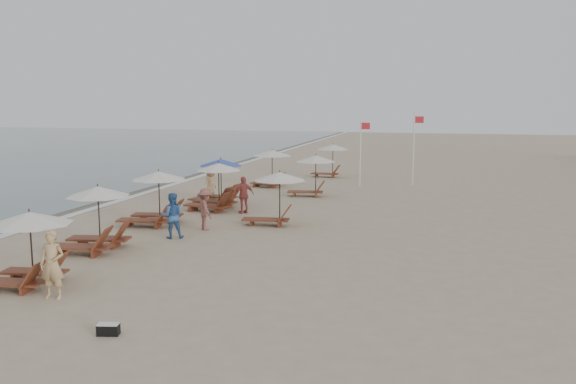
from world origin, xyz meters
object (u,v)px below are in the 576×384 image
(inland_station_1, at_px, (311,171))
(beachgoer_mid_b, at_px, (205,209))
(lounger_station_1, at_px, (92,222))
(beachgoer_mid_a, at_px, (172,216))
(lounger_station_5, at_px, (270,166))
(duffel_bag, at_px, (108,329))
(flag_pole_near, at_px, (361,149))
(lounger_station_2, at_px, (153,200))
(inland_station_2, at_px, (330,156))
(lounger_station_4, at_px, (216,183))
(lounger_station_3, at_px, (213,188))
(beachgoer_near, at_px, (52,264))
(beachgoer_far_b, at_px, (210,183))
(inland_station_0, at_px, (274,193))
(beachgoer_far_a, at_px, (244,195))
(lounger_station_0, at_px, (25,247))

(inland_station_1, xyz_separation_m, beachgoer_mid_b, (-2.19, -9.53, -0.53))
(lounger_station_1, relative_size, beachgoer_mid_a, 1.58)
(lounger_station_5, xyz_separation_m, beachgoer_mid_b, (1.10, -12.49, -0.43))
(duffel_bag, bearing_deg, beachgoer_mid_a, 107.49)
(beachgoer_mid_a, height_order, flag_pole_near, flag_pole_near)
(lounger_station_2, height_order, duffel_bag, lounger_station_2)
(lounger_station_1, bearing_deg, beachgoer_mid_a, 54.31)
(inland_station_2, bearing_deg, lounger_station_5, -116.19)
(lounger_station_4, bearing_deg, beachgoer_mid_b, -71.97)
(beachgoer_mid_b, relative_size, flag_pole_near, 0.42)
(lounger_station_1, bearing_deg, lounger_station_3, 83.04)
(beachgoer_near, distance_m, beachgoer_far_b, 16.34)
(beachgoer_far_b, bearing_deg, inland_station_0, -129.87)
(beachgoer_near, distance_m, duffel_bag, 3.41)
(beachgoer_mid_b, bearing_deg, inland_station_2, -46.78)
(lounger_station_1, bearing_deg, inland_station_2, 79.73)
(lounger_station_1, xyz_separation_m, beachgoer_near, (1.91, -4.73, -0.09))
(lounger_station_3, bearing_deg, lounger_station_4, 107.61)
(beachgoer_near, height_order, flag_pole_near, flag_pole_near)
(inland_station_2, relative_size, beachgoer_near, 1.40)
(lounger_station_1, height_order, beachgoer_mid_a, lounger_station_1)
(beachgoer_mid_b, height_order, beachgoer_far_a, beachgoer_far_a)
(lounger_station_4, relative_size, lounger_station_5, 1.08)
(inland_station_0, bearing_deg, lounger_station_4, 135.60)
(lounger_station_4, bearing_deg, flag_pole_near, 52.88)
(lounger_station_4, bearing_deg, lounger_station_2, -96.66)
(lounger_station_1, xyz_separation_m, beachgoer_far_a, (2.76, 8.02, -0.15))
(lounger_station_3, bearing_deg, flag_pole_near, 59.66)
(beachgoer_mid_b, height_order, beachgoer_far_b, beachgoer_mid_b)
(lounger_station_5, bearing_deg, inland_station_2, 63.81)
(beachgoer_mid_b, bearing_deg, flag_pole_near, -58.71)
(lounger_station_0, bearing_deg, lounger_station_2, 93.83)
(beachgoer_near, distance_m, flag_pole_near, 23.42)
(beachgoer_mid_a, bearing_deg, lounger_station_1, 29.22)
(inland_station_0, xyz_separation_m, beachgoer_near, (-2.94, -10.57, -0.45))
(lounger_station_2, height_order, lounger_station_3, lounger_station_2)
(lounger_station_1, bearing_deg, lounger_station_2, 91.02)
(lounger_station_0, relative_size, beachgoer_far_a, 1.50)
(duffel_bag, bearing_deg, lounger_station_3, 103.54)
(inland_station_1, relative_size, flag_pole_near, 0.66)
(lounger_station_0, xyz_separation_m, lounger_station_1, (-0.49, 3.99, -0.12))
(beachgoer_far_a, relative_size, duffel_bag, 3.29)
(beachgoer_mid_a, xyz_separation_m, beachgoer_mid_b, (0.64, 1.69, -0.02))
(inland_station_2, xyz_separation_m, beachgoer_mid_b, (-1.55, -17.87, -0.58))
(lounger_station_3, xyz_separation_m, beachgoer_far_a, (1.72, -0.50, -0.16))
(flag_pole_near, bearing_deg, beachgoer_far_a, -111.18)
(inland_station_0, bearing_deg, beachgoer_near, -105.52)
(beachgoer_mid_a, bearing_deg, inland_station_0, -157.46)
(beachgoer_far_a, bearing_deg, lounger_station_5, -125.86)
(lounger_station_3, height_order, beachgoer_far_a, lounger_station_3)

